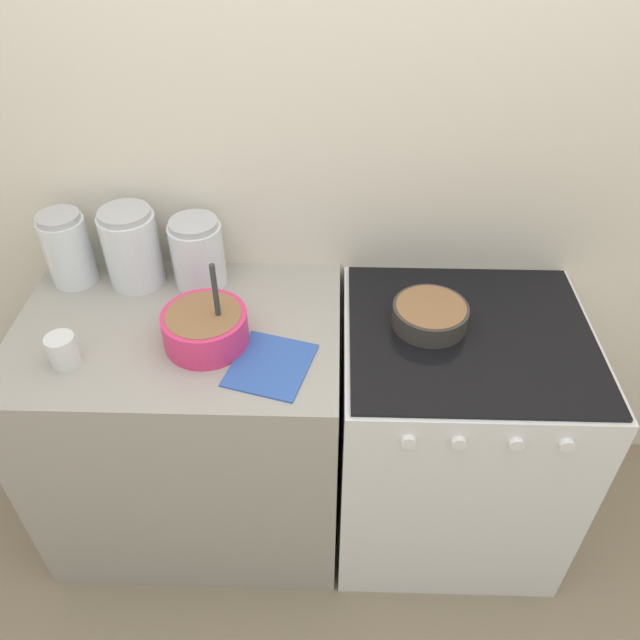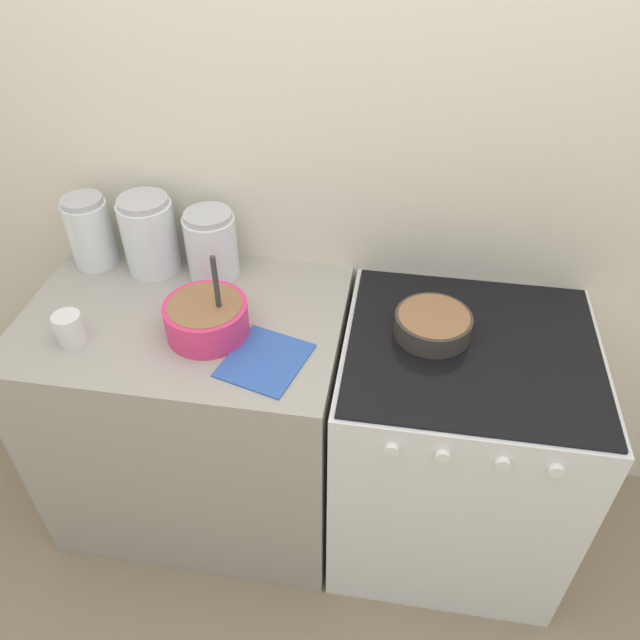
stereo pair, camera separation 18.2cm
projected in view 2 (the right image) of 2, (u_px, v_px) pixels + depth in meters
ground_plane at (322, 592)px, 2.19m from camera, size 12.00×12.00×0.00m
wall_back at (358, 189)px, 1.96m from camera, size 4.98×0.05×2.40m
countertop_cabinet at (199, 415)px, 2.22m from camera, size 0.99×0.69×0.92m
stove at (452, 446)px, 2.11m from camera, size 0.76×0.70×0.92m
mixing_bowl at (206, 317)px, 1.82m from camera, size 0.25×0.25×0.28m
baking_pan at (433, 324)px, 1.83m from camera, size 0.23×0.23×0.07m
storage_jar_left at (91, 236)px, 2.08m from camera, size 0.15×0.15×0.24m
storage_jar_middle at (150, 239)px, 2.05m from camera, size 0.18×0.18×0.26m
storage_jar_right at (212, 248)px, 2.03m from camera, size 0.17×0.17×0.23m
tin_can at (70, 328)px, 1.80m from camera, size 0.08×0.08×0.10m
recipe_page at (265, 360)px, 1.76m from camera, size 0.27×0.28×0.01m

